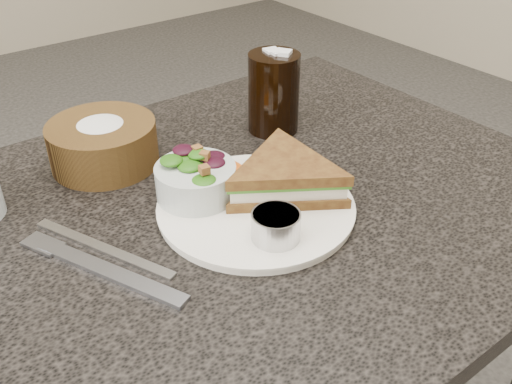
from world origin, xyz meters
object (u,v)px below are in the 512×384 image
object	(u,v)px
dinner_plate	(256,208)
sandwich	(285,177)
salad_bowl	(196,176)
cola_glass	(274,89)
bread_basket	(102,137)
dressing_ramekin	(276,226)

from	to	relation	value
dinner_plate	sandwich	distance (m)	0.06
salad_bowl	cola_glass	bearing A→B (deg)	26.10
bread_basket	cola_glass	bearing A→B (deg)	-13.45
sandwich	dinner_plate	bearing A→B (deg)	-148.08
dinner_plate	bread_basket	bearing A→B (deg)	113.59
dinner_plate	bread_basket	distance (m)	0.26
dinner_plate	dressing_ramekin	xyz separation A→B (m)	(-0.02, -0.07, 0.02)
sandwich	cola_glass	world-z (taller)	cola_glass
salad_bowl	cola_glass	distance (m)	0.24
sandwich	salad_bowl	distance (m)	0.12
bread_basket	cola_glass	distance (m)	0.28
sandwich	salad_bowl	bearing A→B (deg)	179.51
salad_bowl	dinner_plate	bearing A→B (deg)	-52.06
dressing_ramekin	salad_bowl	bearing A→B (deg)	100.69
sandwich	salad_bowl	size ratio (longest dim) A/B	1.75
sandwich	bread_basket	world-z (taller)	bread_basket
dinner_plate	sandwich	world-z (taller)	sandwich
dinner_plate	cola_glass	bearing A→B (deg)	45.72
dressing_ramekin	bread_basket	xyz separation A→B (m)	(-0.08, 0.30, 0.02)
dinner_plate	dressing_ramekin	world-z (taller)	dressing_ramekin
salad_bowl	dressing_ramekin	size ratio (longest dim) A/B	1.80
salad_bowl	dressing_ramekin	bearing A→B (deg)	-79.31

